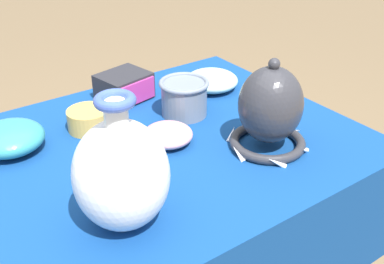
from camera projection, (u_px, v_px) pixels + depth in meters
name	position (u px, v px, depth m)	size (l,w,h in m)	color
display_table	(158.00, 182.00, 1.16)	(0.97, 0.75, 0.79)	#38383D
vase_tall_bulbous	(121.00, 174.00, 0.83)	(0.17, 0.17, 0.26)	white
vase_dome_bell	(270.00, 111.00, 1.07)	(0.19, 0.18, 0.22)	#2D2D33
mosaic_tile_box	(124.00, 86.00, 1.32)	(0.15, 0.14, 0.07)	#232328
pot_squat_ochre	(89.00, 120.00, 1.18)	(0.10, 0.10, 0.05)	gold
bowl_shallow_celadon	(212.00, 80.00, 1.39)	(0.15, 0.15, 0.05)	#A8CCB7
cup_wide_slate	(184.00, 97.00, 1.23)	(0.13, 0.13, 0.09)	slate
bowl_shallow_rose	(168.00, 135.00, 1.12)	(0.12, 0.12, 0.04)	#D19399
bowl_shallow_teal	(10.00, 138.00, 1.09)	(0.15, 0.15, 0.06)	teal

